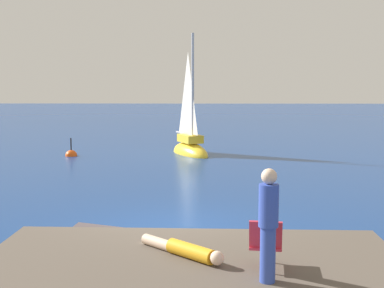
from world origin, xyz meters
TOP-DOWN VIEW (x-y plane):
  - ground_plane at (0.00, 0.00)m, footprint 160.00×160.00m
  - boulder_seaward at (1.85, -1.88)m, footprint 1.05×1.07m
  - boulder_inland at (-1.55, -1.44)m, footprint 1.54×1.45m
  - sailboat_near at (0.09, 12.87)m, footprint 2.39×3.47m
  - person_sunbather at (0.33, -3.24)m, footprint 1.39×1.29m
  - person_standing at (1.52, -4.27)m, footprint 0.28×0.28m
  - beach_chair at (1.55, -3.79)m, footprint 0.56×0.65m
  - marker_buoy at (-5.48, 12.09)m, footprint 0.56×0.56m

SIDE VIEW (x-z plane):
  - ground_plane at x=0.00m, z-range 0.00..0.00m
  - boulder_seaward at x=1.85m, z-range -0.33..0.33m
  - boulder_inland at x=-1.55m, z-range -0.43..0.43m
  - marker_buoy at x=-5.48m, z-range -0.56..0.57m
  - sailboat_near at x=0.09m, z-range -2.80..3.48m
  - person_sunbather at x=0.33m, z-range 0.53..0.78m
  - beach_chair at x=1.55m, z-range 0.58..1.38m
  - person_standing at x=1.52m, z-range 0.60..2.22m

